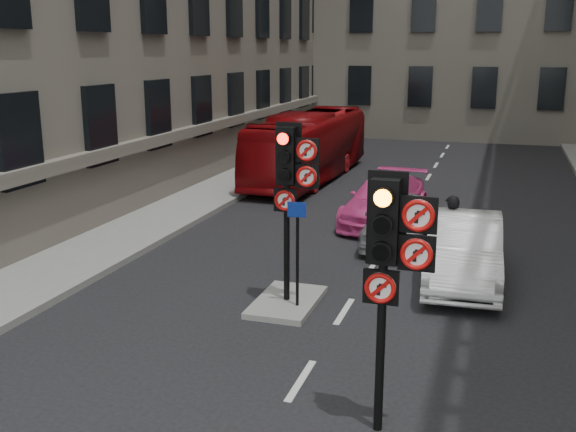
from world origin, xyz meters
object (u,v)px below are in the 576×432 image
Objects in this scene: signal_near at (391,250)px; car_white at (464,249)px; signal_far at (291,174)px; car_silver at (397,219)px; car_pink at (385,200)px; info_sign at (297,240)px; bus_red at (309,146)px; motorcycle at (385,230)px; motorcyclist at (450,233)px.

signal_near is 6.86m from car_white.
signal_far reaches higher than car_silver.
car_silver is (1.33, 5.18, -2.04)m from signal_far.
signal_near is at bearing -75.43° from car_pink.
bus_red is at bearing 98.51° from info_sign.
signal_far is at bearing 122.81° from info_sign.
motorcyclist is (1.71, -1.08, 0.36)m from motorcycle.
info_sign is at bearing 46.40° from motorcyclist.
bus_red reaches higher than car_white.
info_sign reaches higher than motorcyclist.
signal_near is at bearing -63.98° from info_sign.
signal_near reaches higher than motorcyclist.
signal_far is 4.75m from motorcyclist.
motorcyclist reaches higher than car_silver.
car_white is 2.51× the size of motorcyclist.
motorcyclist is at bearing 49.44° from signal_far.
car_silver is at bearing 75.61° from signal_far.
car_white is 2.78m from motorcycle.
motorcycle is (4.53, -8.72, -0.79)m from bus_red.
signal_far reaches higher than info_sign.
info_sign is (-2.64, -3.60, 0.59)m from motorcyclist.
car_white is at bearing -56.53° from car_pink.
car_silver is at bearing -57.63° from bus_red.
info_sign is at bearing -50.67° from signal_far.
signal_near reaches higher than car_silver.
motorcyclist is at bearing 112.93° from car_white.
motorcycle is (-1.45, 8.42, -2.04)m from signal_near.
car_silver is 9.28m from bus_red.
signal_far is at bearing 123.02° from signal_near.
signal_far reaches higher than car_white.
bus_red is at bearing 114.87° from motorcycle.
info_sign is (-2.39, 3.74, -1.10)m from signal_near.
signal_far is 4.57m from car_white.
signal_far is 0.38× the size of bus_red.
car_white is (0.62, 6.58, -1.84)m from signal_near.
bus_red is at bearing 119.27° from car_white.
signal_far reaches higher than bus_red.
signal_far is at bearing -144.10° from car_white.
car_silver is 0.83× the size of car_pink.
signal_far is 2.00× the size of motorcycle.
car_silver is 0.41× the size of bus_red.
bus_red is 9.86m from motorcycle.
car_pink is 2.20× the size of info_sign.
car_silver is 1.83× the size of info_sign.
car_silver is at bearing 97.88° from signal_near.
signal_near is 7.53m from motorcyclist.
bus_red is at bearing 109.25° from signal_near.
signal_far is 5.05m from motorcycle.
car_pink is (0.66, 7.26, -2.03)m from signal_far.
car_pink is at bearing 97.04° from motorcycle.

